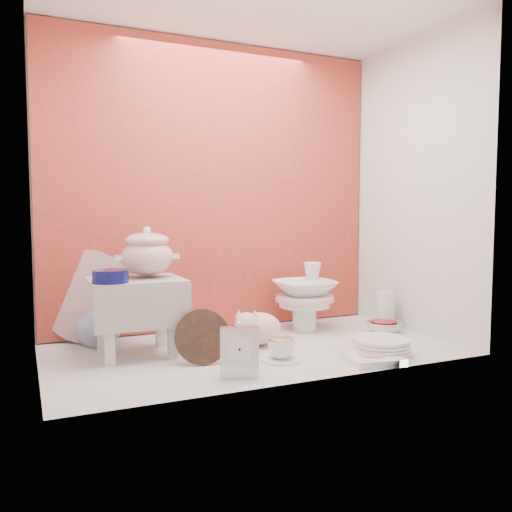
{
  "coord_description": "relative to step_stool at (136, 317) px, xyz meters",
  "views": [
    {
      "loc": [
        -0.94,
        -2.13,
        0.61
      ],
      "look_at": [
        0.02,
        0.02,
        0.42
      ],
      "focal_mm": 36.88,
      "sensor_mm": 36.0,
      "label": 1
    }
  ],
  "objects": [
    {
      "name": "soup_tureen",
      "position": [
        0.06,
        0.03,
        0.28
      ],
      "size": [
        0.32,
        0.32,
        0.22
      ],
      "primitive_type": null,
      "rotation": [
        0.0,
        0.0,
        0.24
      ],
      "color": "white",
      "rests_on": "step_stool"
    },
    {
      "name": "cobalt_bowl",
      "position": [
        -0.12,
        -0.09,
        0.19
      ],
      "size": [
        0.18,
        0.18,
        0.05
      ],
      "primitive_type": "cylinder",
      "rotation": [
        0.0,
        0.0,
        -0.35
      ],
      "color": "#0A0A4D",
      "rests_on": "step_stool"
    },
    {
      "name": "teacup_saucer",
      "position": [
        0.53,
        -0.34,
        -0.16
      ],
      "size": [
        0.21,
        0.21,
        0.01
      ],
      "primitive_type": "cylinder",
      "rotation": [
        0.0,
        0.0,
        0.29
      ],
      "color": "white",
      "rests_on": "ground"
    },
    {
      "name": "crystal_bowl",
      "position": [
        1.25,
        -0.09,
        -0.14
      ],
      "size": [
        0.22,
        0.22,
        0.06
      ],
      "primitive_type": "imported",
      "rotation": [
        0.0,
        0.0,
        0.26
      ],
      "color": "silver",
      "rests_on": "ground"
    },
    {
      "name": "step_stool",
      "position": [
        0.0,
        0.0,
        0.0
      ],
      "size": [
        0.39,
        0.34,
        0.33
      ],
      "primitive_type": null,
      "rotation": [
        0.0,
        0.0,
        -0.01
      ],
      "color": "silver",
      "rests_on": "ground"
    },
    {
      "name": "floral_platter",
      "position": [
        -0.17,
        0.32,
        0.05
      ],
      "size": [
        0.44,
        0.26,
        0.44
      ],
      "primitive_type": null,
      "rotation": [
        0.0,
        0.0,
        -0.41
      ],
      "color": "white",
      "rests_on": "ground"
    },
    {
      "name": "ground",
      "position": [
        0.5,
        -0.12,
        -0.17
      ],
      "size": [
        1.8,
        1.8,
        0.0
      ],
      "primitive_type": "plane",
      "color": "silver",
      "rests_on": "ground"
    },
    {
      "name": "mantel_clock",
      "position": [
        0.29,
        -0.47,
        -0.06
      ],
      "size": [
        0.15,
        0.1,
        0.21
      ],
      "primitive_type": "cube",
      "rotation": [
        0.0,
        0.0,
        -0.38
      ],
      "color": "silver",
      "rests_on": "ground"
    },
    {
      "name": "dinner_plate_stack",
      "position": [
        0.96,
        -0.43,
        -0.13
      ],
      "size": [
        0.31,
        0.31,
        0.07
      ],
      "primitive_type": "cylinder",
      "rotation": [
        0.0,
        0.0,
        -0.18
      ],
      "color": "white",
      "rests_on": "ground"
    },
    {
      "name": "plush_pig",
      "position": [
        0.54,
        -0.08,
        -0.08
      ],
      "size": [
        0.32,
        0.26,
        0.17
      ],
      "primitive_type": "ellipsoid",
      "rotation": [
        0.0,
        0.0,
        0.24
      ],
      "color": "beige",
      "rests_on": "ground"
    },
    {
      "name": "gold_rim_teacup",
      "position": [
        0.53,
        -0.34,
        -0.11
      ],
      "size": [
        0.11,
        0.11,
        0.09
      ],
      "primitive_type": "imported",
      "rotation": [
        0.0,
        0.0,
        -0.0
      ],
      "color": "white",
      "rests_on": "teacup_saucer"
    },
    {
      "name": "niche_shell",
      "position": [
        0.5,
        0.06,
        0.76
      ],
      "size": [
        1.86,
        1.03,
        1.53
      ],
      "color": "#B1442C",
      "rests_on": "ground"
    },
    {
      "name": "blue_white_vase",
      "position": [
        -0.13,
        0.24,
        -0.06
      ],
      "size": [
        0.23,
        0.23,
        0.22
      ],
      "primitive_type": "imported",
      "rotation": [
        0.0,
        0.0,
        -0.11
      ],
      "color": "white",
      "rests_on": "ground"
    },
    {
      "name": "lattice_dish",
      "position": [
        0.86,
        -0.5,
        -0.15
      ],
      "size": [
        0.25,
        0.25,
        0.03
      ],
      "primitive_type": "cube",
      "rotation": [
        0.0,
        0.0,
        -0.17
      ],
      "color": "white",
      "rests_on": "ground"
    },
    {
      "name": "clear_glass_vase",
      "position": [
        1.31,
        -0.01,
        -0.07
      ],
      "size": [
        0.11,
        0.11,
        0.2
      ],
      "primitive_type": "cylinder",
      "rotation": [
        0.0,
        0.0,
        -0.18
      ],
      "color": "silver",
      "rests_on": "ground"
    },
    {
      "name": "porcelain_tower",
      "position": [
        0.9,
        0.13,
        0.01
      ],
      "size": [
        0.39,
        0.39,
        0.36
      ],
      "primitive_type": null,
      "rotation": [
        0.0,
        0.0,
        -0.3
      ],
      "color": "white",
      "rests_on": "ground"
    },
    {
      "name": "lacquer_tray",
      "position": [
        0.22,
        -0.24,
        -0.06
      ],
      "size": [
        0.24,
        0.13,
        0.22
      ],
      "primitive_type": null,
      "rotation": [
        0.0,
        0.0,
        -0.18
      ],
      "color": "black",
      "rests_on": "ground"
    }
  ]
}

